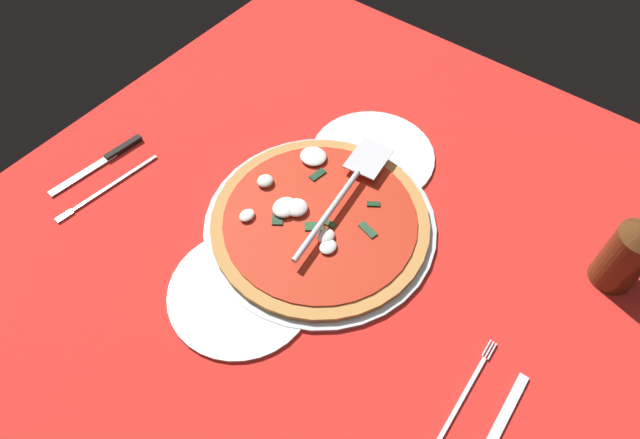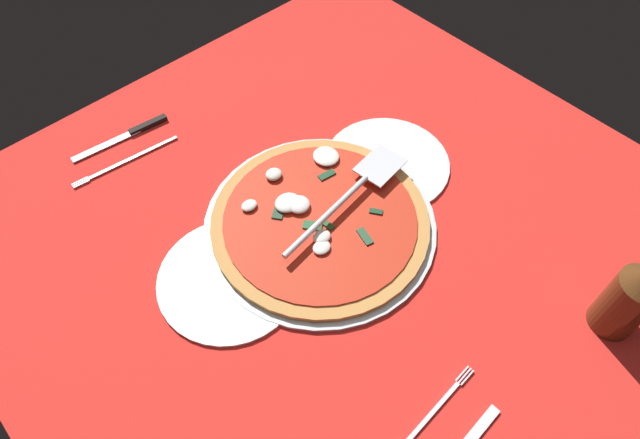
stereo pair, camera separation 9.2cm
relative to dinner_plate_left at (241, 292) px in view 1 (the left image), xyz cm
name	(u,v)px [view 1 (the left image)]	position (x,y,z in cm)	size (l,w,h in cm)	color
ground_plane	(337,228)	(19.29, -4.20, -0.90)	(110.49, 110.49, 0.80)	red
pizza_pan	(320,225)	(17.53, -1.88, 0.05)	(38.95, 38.95, 1.11)	silver
dinner_plate_left	(241,292)	(0.00, 0.00, 0.00)	(22.76, 22.76, 1.00)	white
dinner_plate_right	(372,156)	(35.86, -0.01, 0.00)	(22.80, 22.80, 1.00)	white
pizza	(319,219)	(17.58, -1.57, 1.32)	(36.48, 36.48, 2.68)	#C68744
pizza_server	(346,190)	(23.92, -2.42, 3.64)	(29.12, 7.18, 1.00)	silver
place_setting_near	(475,425)	(4.29, -38.32, -0.14)	(21.68, 13.32, 1.40)	white
place_setting_far	(107,174)	(3.04, 35.57, -0.15)	(22.83, 15.38, 1.40)	silver
beer_bottle	(631,250)	(37.52, -44.16, 7.77)	(6.62, 6.62, 21.45)	#543116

